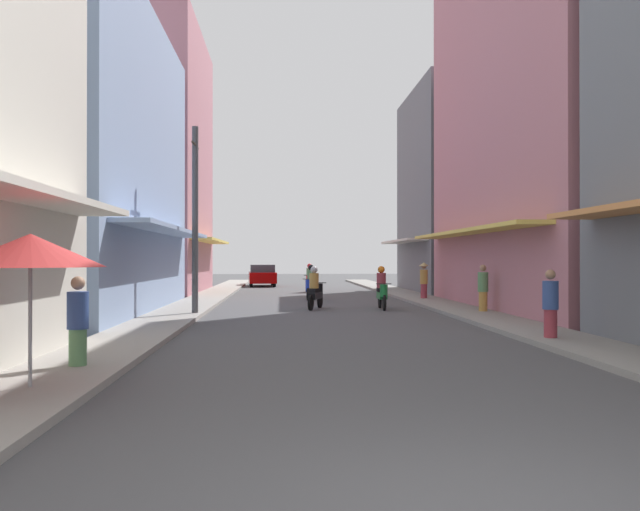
% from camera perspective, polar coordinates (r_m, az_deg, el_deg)
% --- Properties ---
extents(ground_plane, '(104.92, 104.92, 0.00)m').
position_cam_1_polar(ground_plane, '(24.15, -0.17, -4.68)').
color(ground_plane, '#4C4C4F').
extents(sidewalk_left, '(1.76, 55.69, 0.12)m').
position_cam_1_polar(sidewalk_left, '(24.34, -11.54, -4.50)').
color(sidewalk_left, '#9E9991').
rests_on(sidewalk_left, ground).
extents(sidewalk_right, '(1.76, 55.69, 0.12)m').
position_cam_1_polar(sidewalk_right, '(24.89, 10.95, -4.41)').
color(sidewalk_right, gray).
rests_on(sidewalk_right, ground).
extents(building_left_mid, '(7.05, 13.00, 10.18)m').
position_cam_1_polar(building_left_mid, '(22.84, -22.23, 7.87)').
color(building_left_mid, '#8CA5CC').
rests_on(building_left_mid, ground).
extents(building_left_far, '(7.05, 10.39, 13.93)m').
position_cam_1_polar(building_left_far, '(35.06, -15.60, 8.10)').
color(building_left_far, '#B7727F').
rests_on(building_left_far, ground).
extents(building_right_mid, '(7.05, 13.65, 16.46)m').
position_cam_1_polar(building_right_mid, '(24.93, 21.17, 14.55)').
color(building_right_mid, '#B7727F').
rests_on(building_right_mid, ground).
extents(building_right_far, '(7.05, 8.73, 11.00)m').
position_cam_1_polar(building_right_far, '(35.29, 13.15, 5.64)').
color(building_right_far, slate).
rests_on(building_right_far, ground).
extents(motorbike_green, '(0.55, 1.81, 1.58)m').
position_cam_1_polar(motorbike_green, '(23.05, 5.65, -3.14)').
color(motorbike_green, black).
rests_on(motorbike_green, ground).
extents(motorbike_black, '(0.75, 1.74, 1.58)m').
position_cam_1_polar(motorbike_black, '(22.91, -0.43, -3.16)').
color(motorbike_black, black).
rests_on(motorbike_black, ground).
extents(motorbike_blue, '(0.61, 1.79, 1.58)m').
position_cam_1_polar(motorbike_blue, '(28.22, -0.88, -2.62)').
color(motorbike_blue, black).
rests_on(motorbike_blue, ground).
extents(motorbike_red, '(0.55, 1.81, 1.58)m').
position_cam_1_polar(motorbike_red, '(34.54, -0.98, -2.20)').
color(motorbike_red, black).
rests_on(motorbike_red, ground).
extents(parked_car, '(2.03, 4.21, 1.45)m').
position_cam_1_polar(parked_car, '(42.23, -5.28, -1.80)').
color(parked_car, '#8C0000').
rests_on(parked_car, ground).
extents(pedestrian_midway, '(0.34, 0.34, 1.61)m').
position_cam_1_polar(pedestrian_midway, '(14.65, 20.23, -4.36)').
color(pedestrian_midway, '#99333F').
rests_on(pedestrian_midway, ground).
extents(pedestrian_foreground, '(0.44, 0.44, 1.69)m').
position_cam_1_polar(pedestrian_foreground, '(27.83, 9.43, -2.14)').
color(pedestrian_foreground, '#99333F').
rests_on(pedestrian_foreground, ground).
extents(pedestrian_far, '(0.34, 0.34, 1.65)m').
position_cam_1_polar(pedestrian_far, '(21.35, 14.61, -3.03)').
color(pedestrian_far, '#BF8C3F').
rests_on(pedestrian_far, ground).
extents(pedestrian_crossing, '(0.34, 0.34, 1.56)m').
position_cam_1_polar(pedestrian_crossing, '(10.90, -21.17, -5.90)').
color(pedestrian_crossing, '#598C59').
rests_on(pedestrian_crossing, ground).
extents(vendor_umbrella, '(1.96, 1.96, 2.18)m').
position_cam_1_polar(vendor_umbrella, '(9.29, -24.85, 0.42)').
color(vendor_umbrella, '#99999E').
rests_on(vendor_umbrella, ground).
extents(utility_pole, '(0.20, 1.20, 6.07)m').
position_cam_1_polar(utility_pole, '(20.41, -11.29, 3.26)').
color(utility_pole, '#4C4C4F').
rests_on(utility_pole, ground).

